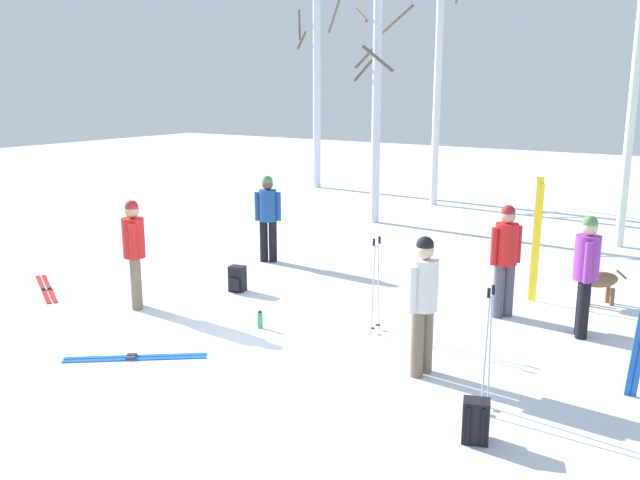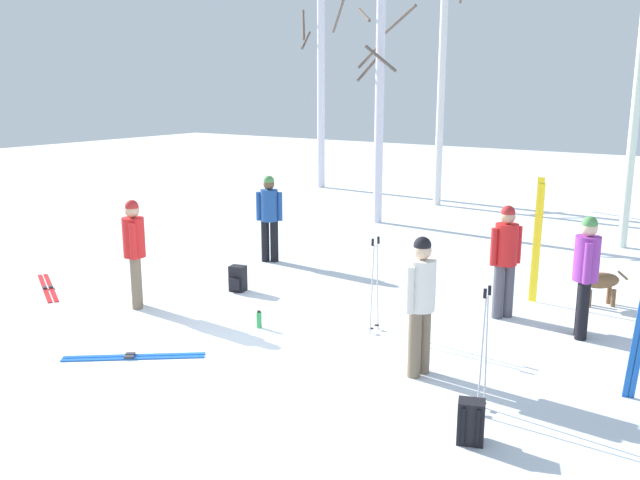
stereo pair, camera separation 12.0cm
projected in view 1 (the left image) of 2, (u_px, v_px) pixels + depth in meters
ground_plane at (244, 345)px, 9.28m from camera, size 60.00×60.00×0.00m
person_0 at (134, 247)px, 10.62m from camera, size 0.40×0.39×1.72m
person_1 at (586, 268)px, 9.40m from camera, size 0.34×0.50×1.72m
person_2 at (268, 213)px, 13.43m from camera, size 0.47×0.34×1.72m
person_3 at (423, 297)px, 8.14m from camera, size 0.34×0.51×1.72m
person_4 at (506, 254)px, 10.21m from camera, size 0.35×0.44×1.72m
dog at (597, 281)px, 10.91m from camera, size 0.74×0.58×0.57m
ski_pair_planted_1 at (536, 240)px, 10.94m from camera, size 0.15×0.04×2.03m
ski_pair_lying_0 at (135, 358)px, 8.82m from camera, size 1.53×1.26×0.05m
ski_pair_lying_1 at (46, 288)px, 11.81m from camera, size 1.69×1.04×0.05m
ski_poles_0 at (488, 346)px, 7.24m from camera, size 0.07×0.23×1.40m
ski_poles_1 at (376, 282)px, 9.63m from camera, size 0.07×0.26×1.37m
backpack_0 at (476, 421)px, 6.73m from camera, size 0.31×0.33×0.44m
backpack_1 at (237, 279)px, 11.64m from camera, size 0.30×0.32×0.44m
water_bottle_0 at (260, 320)px, 9.90m from camera, size 0.08×0.08×0.26m
birch_tree_0 at (317, 65)px, 22.61m from camera, size 1.74×1.74×7.93m
birch_tree_1 at (376, 103)px, 16.89m from camera, size 1.38×1.40×5.67m
birch_tree_2 at (439, 60)px, 19.18m from camera, size 1.24×1.25×7.93m
birch_tree_3 at (637, 61)px, 14.04m from camera, size 1.51×1.50×7.48m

